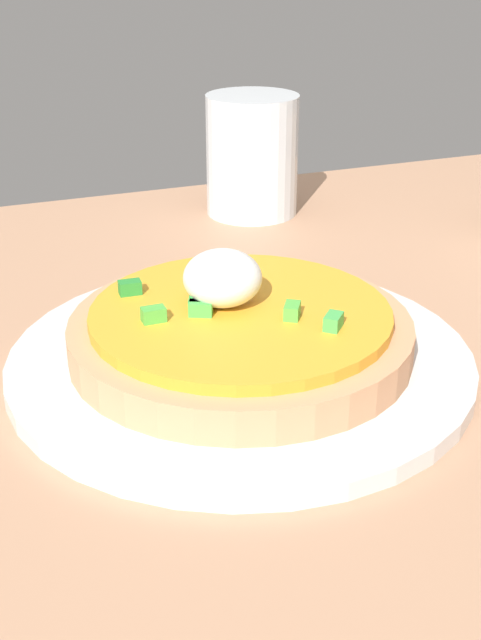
# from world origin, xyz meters

# --- Properties ---
(dining_table) EXTENTS (1.18, 0.67, 0.02)m
(dining_table) POSITION_xyz_m (0.00, 0.00, 0.01)
(dining_table) COLOR tan
(dining_table) RESTS_ON ground
(plate) EXTENTS (0.26, 0.26, 0.01)m
(plate) POSITION_xyz_m (0.03, -0.02, 0.03)
(plate) COLOR silver
(plate) RESTS_ON dining_table
(pizza) EXTENTS (0.19, 0.19, 0.06)m
(pizza) POSITION_xyz_m (0.03, -0.02, 0.05)
(pizza) COLOR tan
(pizza) RESTS_ON plate
(cup_near) EXTENTS (0.08, 0.08, 0.10)m
(cup_near) POSITION_xyz_m (0.14, 0.24, 0.07)
(cup_near) COLOR silver
(cup_near) RESTS_ON dining_table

